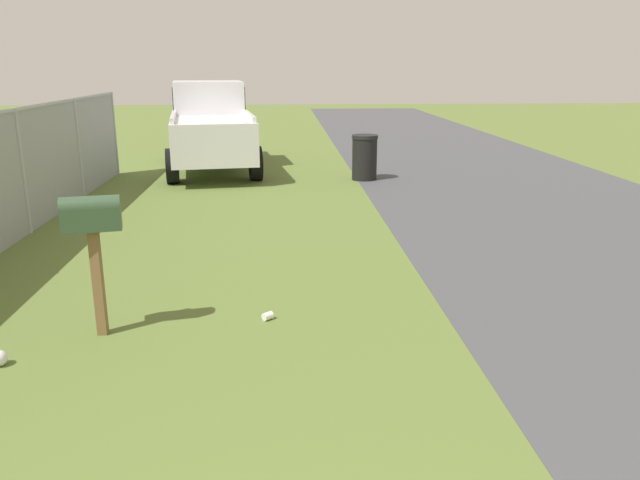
# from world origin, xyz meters

# --- Properties ---
(mailbox) EXTENTS (0.30, 0.55, 1.35)m
(mailbox) POSITION_xyz_m (5.22, 1.47, 1.09)
(mailbox) COLOR brown
(mailbox) RESTS_ON ground
(pickup_truck) EXTENTS (5.39, 2.63, 2.09)m
(pickup_truck) POSITION_xyz_m (15.06, 1.48, 1.10)
(pickup_truck) COLOR silver
(pickup_truck) RESTS_ON ground
(trash_bin) EXTENTS (0.58, 0.58, 1.00)m
(trash_bin) POSITION_xyz_m (13.27, -2.10, 0.50)
(trash_bin) COLOR black
(trash_bin) RESTS_ON ground
(litter_cup_near_hydrant) EXTENTS (0.13, 0.13, 0.08)m
(litter_cup_near_hydrant) POSITION_xyz_m (5.46, -0.10, 0.04)
(litter_cup_near_hydrant) COLOR white
(litter_cup_near_hydrant) RESTS_ON ground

